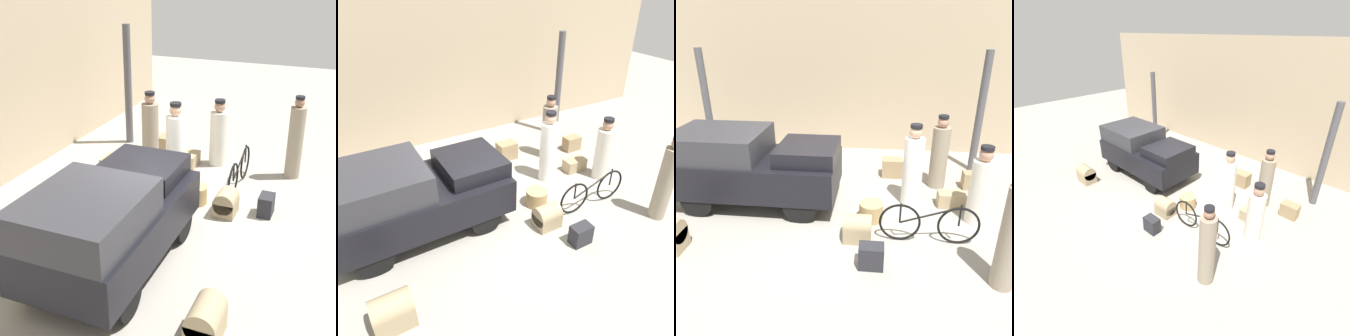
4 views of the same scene
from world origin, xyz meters
TOP-DOWN VIEW (x-y plane):
  - ground_plane at (0.00, 0.00)m, footprint 30.00×30.00m
  - station_building_facade at (0.00, 4.08)m, footprint 16.00×0.15m
  - canopy_pillar_right at (3.41, 2.63)m, footprint 0.20×0.20m
  - truck at (-1.78, 0.35)m, footprint 3.43×1.68m
  - bicycle at (1.83, -0.80)m, footprint 1.77×0.04m
  - wicker_basket at (0.79, -0.16)m, footprint 0.48×0.48m
  - porter_carrying_trunk at (1.62, 0.61)m, footprint 0.42×0.42m
  - porter_lifting_near_truck at (2.86, -0.01)m, footprint 0.42×0.42m
  - conductor_in_dark_uniform at (2.31, 1.52)m, footprint 0.40×0.40m
  - porter_standing_middle at (2.80, -1.78)m, footprint 0.34×0.34m
  - suitcase_small_leather at (-2.71, -1.51)m, footprint 0.60×0.43m
  - suitcase_tan_flat at (1.26, 2.00)m, footprint 0.52×0.38m
  - suitcase_black_upright at (2.49, 0.56)m, footprint 0.57×0.33m
  - trunk_wicker_pale at (0.83, -1.59)m, footprint 0.40×0.27m
  - trunk_barrel_dark at (0.56, -0.86)m, footprint 0.50×0.41m
  - trunk_umber_medium at (3.15, 1.49)m, footprint 0.47×0.31m

SIDE VIEW (x-z plane):
  - ground_plane at x=0.00m, z-range 0.00..0.00m
  - suitcase_black_upright at x=2.49m, z-range 0.00..0.32m
  - wicker_basket at x=0.79m, z-range 0.00..0.37m
  - trunk_umber_medium at x=3.15m, z-range 0.00..0.41m
  - trunk_wicker_pale at x=0.83m, z-range 0.00..0.41m
  - trunk_barrel_dark at x=0.56m, z-range -0.02..0.48m
  - suitcase_tan_flat at x=1.26m, z-range 0.00..0.47m
  - suitcase_small_leather at x=-2.71m, z-range -0.01..0.59m
  - bicycle at x=1.83m, z-range -0.01..0.78m
  - porter_lifting_near_truck at x=2.86m, z-range -0.08..1.52m
  - conductor_in_dark_uniform at x=2.31m, z-range -0.08..1.69m
  - porter_carrying_trunk at x=1.62m, z-range -0.08..1.71m
  - porter_standing_middle at x=2.80m, z-range -0.07..1.82m
  - truck at x=-1.78m, z-range 0.09..1.70m
  - canopy_pillar_right at x=3.41m, z-range 0.00..3.09m
  - station_building_facade at x=0.00m, z-range 0.00..4.50m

